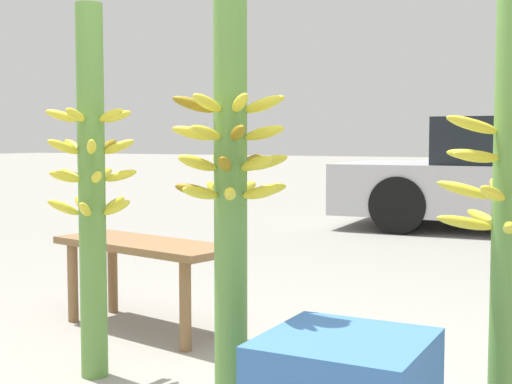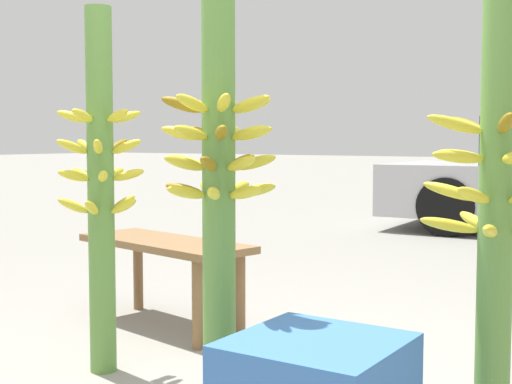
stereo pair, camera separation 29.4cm
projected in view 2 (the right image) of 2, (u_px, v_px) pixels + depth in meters
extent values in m
cylinder|color=#5B8C3D|center=(101.00, 192.00, 3.22)|extent=(0.12, 0.12, 1.65)
ellipsoid|color=gold|center=(126.00, 117.00, 3.26)|extent=(0.10, 0.15, 0.08)
ellipsoid|color=olive|center=(99.00, 117.00, 3.31)|extent=(0.14, 0.13, 0.08)
ellipsoid|color=gold|center=(72.00, 116.00, 3.20)|extent=(0.15, 0.11, 0.08)
ellipsoid|color=gold|center=(83.00, 115.00, 3.07)|extent=(0.07, 0.16, 0.08)
ellipsoid|color=gold|center=(117.00, 116.00, 3.11)|extent=(0.15, 0.06, 0.08)
ellipsoid|color=gold|center=(86.00, 146.00, 3.29)|extent=(0.16, 0.07, 0.09)
ellipsoid|color=gold|center=(72.00, 147.00, 3.15)|extent=(0.11, 0.15, 0.09)
ellipsoid|color=gold|center=(98.00, 147.00, 3.08)|extent=(0.13, 0.14, 0.09)
ellipsoid|color=gold|center=(126.00, 147.00, 3.18)|extent=(0.15, 0.10, 0.09)
ellipsoid|color=olive|center=(118.00, 146.00, 3.31)|extent=(0.05, 0.15, 0.09)
ellipsoid|color=gold|center=(73.00, 176.00, 3.14)|extent=(0.09, 0.15, 0.08)
ellipsoid|color=gold|center=(103.00, 176.00, 3.09)|extent=(0.14, 0.13, 0.08)
ellipsoid|color=gold|center=(128.00, 175.00, 3.21)|extent=(0.15, 0.11, 0.08)
ellipsoid|color=gold|center=(115.00, 174.00, 3.33)|extent=(0.08, 0.16, 0.08)
ellipsoid|color=gold|center=(82.00, 174.00, 3.29)|extent=(0.15, 0.05, 0.08)
ellipsoid|color=gold|center=(124.00, 206.00, 3.17)|extent=(0.15, 0.06, 0.10)
ellipsoid|color=gold|center=(123.00, 203.00, 3.31)|extent=(0.06, 0.15, 0.10)
ellipsoid|color=gold|center=(93.00, 203.00, 3.33)|extent=(0.15, 0.10, 0.10)
ellipsoid|color=gold|center=(73.00, 206.00, 3.20)|extent=(0.13, 0.13, 0.10)
ellipsoid|color=gold|center=(92.00, 208.00, 3.10)|extent=(0.10, 0.15, 0.10)
cylinder|color=#5B8C3D|center=(219.00, 214.00, 2.53)|extent=(0.12, 0.12, 1.60)
ellipsoid|color=gold|center=(252.00, 105.00, 2.55)|extent=(0.12, 0.15, 0.08)
ellipsoid|color=gold|center=(229.00, 106.00, 2.63)|extent=(0.09, 0.16, 0.08)
ellipsoid|color=gold|center=(199.00, 106.00, 2.60)|extent=(0.16, 0.09, 0.08)
ellipsoid|color=olive|center=(182.00, 105.00, 2.51)|extent=(0.16, 0.12, 0.08)
ellipsoid|color=gold|center=(192.00, 103.00, 2.40)|extent=(0.06, 0.16, 0.08)
ellipsoid|color=gold|center=(224.00, 103.00, 2.38)|extent=(0.14, 0.14, 0.08)
ellipsoid|color=gold|center=(251.00, 104.00, 2.44)|extent=(0.16, 0.05, 0.08)
ellipsoid|color=gold|center=(182.00, 133.00, 2.52)|extent=(0.16, 0.11, 0.07)
ellipsoid|color=gold|center=(191.00, 133.00, 2.41)|extent=(0.07, 0.16, 0.07)
ellipsoid|color=olive|center=(222.00, 133.00, 2.38)|extent=(0.13, 0.14, 0.07)
ellipsoid|color=gold|center=(250.00, 133.00, 2.44)|extent=(0.16, 0.05, 0.07)
ellipsoid|color=gold|center=(253.00, 133.00, 2.56)|extent=(0.12, 0.15, 0.07)
ellipsoid|color=gold|center=(231.00, 133.00, 2.63)|extent=(0.08, 0.16, 0.07)
ellipsoid|color=olive|center=(200.00, 133.00, 2.62)|extent=(0.16, 0.10, 0.07)
ellipsoid|color=olive|center=(209.00, 164.00, 2.39)|extent=(0.09, 0.16, 0.08)
ellipsoid|color=gold|center=(241.00, 163.00, 2.42)|extent=(0.16, 0.09, 0.08)
ellipsoid|color=gold|center=(255.00, 163.00, 2.52)|extent=(0.15, 0.12, 0.08)
ellipsoid|color=olive|center=(242.00, 162.00, 2.62)|extent=(0.05, 0.16, 0.08)
ellipsoid|color=gold|center=(212.00, 161.00, 2.64)|extent=(0.14, 0.14, 0.08)
ellipsoid|color=gold|center=(187.00, 162.00, 2.57)|extent=(0.16, 0.06, 0.08)
ellipsoid|color=gold|center=(184.00, 163.00, 2.46)|extent=(0.11, 0.16, 0.08)
ellipsoid|color=gold|center=(238.00, 189.00, 2.64)|extent=(0.05, 0.16, 0.07)
ellipsoid|color=gold|center=(208.00, 188.00, 2.64)|extent=(0.15, 0.12, 0.07)
ellipsoid|color=olive|center=(185.00, 190.00, 2.56)|extent=(0.16, 0.08, 0.07)
ellipsoid|color=gold|center=(186.00, 192.00, 2.45)|extent=(0.10, 0.16, 0.07)
ellipsoid|color=gold|center=(214.00, 194.00, 2.39)|extent=(0.11, 0.16, 0.07)
ellipsoid|color=gold|center=(245.00, 193.00, 2.44)|extent=(0.16, 0.07, 0.07)
ellipsoid|color=gold|center=(255.00, 190.00, 2.54)|extent=(0.14, 0.13, 0.07)
cylinder|color=#5B8C3D|center=(496.00, 201.00, 2.21)|extent=(0.11, 0.11, 1.74)
ellipsoid|color=gold|center=(455.00, 124.00, 2.18)|extent=(0.17, 0.15, 0.08)
ellipsoid|color=olive|center=(506.00, 123.00, 2.06)|extent=(0.11, 0.19, 0.08)
ellipsoid|color=olive|center=(467.00, 125.00, 2.32)|extent=(0.18, 0.13, 0.08)
ellipsoid|color=gold|center=(510.00, 156.00, 2.32)|extent=(0.04, 0.19, 0.05)
ellipsoid|color=gold|center=(459.00, 156.00, 2.31)|extent=(0.19, 0.10, 0.05)
ellipsoid|color=gold|center=(458.00, 157.00, 2.15)|extent=(0.14, 0.17, 0.05)
ellipsoid|color=gold|center=(490.00, 190.00, 2.35)|extent=(0.11, 0.19, 0.08)
ellipsoid|color=gold|center=(451.00, 191.00, 2.28)|extent=(0.19, 0.06, 0.08)
ellipsoid|color=gold|center=(474.00, 195.00, 2.11)|extent=(0.08, 0.19, 0.08)
ellipsoid|color=gold|center=(449.00, 225.00, 2.24)|extent=(0.19, 0.12, 0.07)
ellipsoid|color=gold|center=(490.00, 231.00, 2.09)|extent=(0.06, 0.19, 0.07)
ellipsoid|color=gold|center=(474.00, 221.00, 2.36)|extent=(0.16, 0.16, 0.07)
cube|color=olive|center=(164.00, 243.00, 4.01)|extent=(1.18, 0.63, 0.04)
cylinder|color=olive|center=(138.00, 273.00, 4.45)|extent=(0.06, 0.06, 0.46)
cylinder|color=olive|center=(240.00, 295.00, 3.81)|extent=(0.06, 0.06, 0.46)
cylinder|color=olive|center=(97.00, 279.00, 4.24)|extent=(0.06, 0.06, 0.46)
cylinder|color=olive|center=(198.00, 304.00, 3.60)|extent=(0.06, 0.06, 0.46)
cylinder|color=black|center=(447.00, 207.00, 7.82)|extent=(0.66, 0.23, 0.65)
cylinder|color=black|center=(481.00, 196.00, 9.25)|extent=(0.66, 0.23, 0.65)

